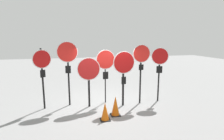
{
  "coord_description": "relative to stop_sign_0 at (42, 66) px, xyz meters",
  "views": [
    {
      "loc": [
        -1.36,
        -7.37,
        2.91
      ],
      "look_at": [
        0.33,
        0.0,
        1.55
      ],
      "focal_mm": 28.0,
      "sensor_mm": 36.0,
      "label": 1
    }
  ],
  "objects": [
    {
      "name": "traffic_cone_0",
      "position": [
        2.28,
        -1.58,
        -1.48
      ],
      "size": [
        0.36,
        0.36,
        0.66
      ],
      "color": "black",
      "rests_on": "ground"
    },
    {
      "name": "stop_sign_5",
      "position": [
        4.13,
        -0.32,
        0.13
      ],
      "size": [
        0.79,
        0.14,
        2.67
      ],
      "rotation": [
        0.0,
        0.0,
        -0.04
      ],
      "color": "black",
      "rests_on": "ground"
    },
    {
      "name": "stop_sign_0",
      "position": [
        0.0,
        0.0,
        0.0
      ],
      "size": [
        0.68,
        0.38,
        2.53
      ],
      "rotation": [
        0.0,
        0.0,
        0.5
      ],
      "color": "black",
      "rests_on": "ground"
    },
    {
      "name": "ground_plane",
      "position": [
        2.55,
        -0.04,
        -1.8
      ],
      "size": [
        40.0,
        40.0,
        0.0
      ],
      "primitive_type": "plane",
      "color": "gray"
    },
    {
      "name": "stop_sign_3",
      "position": [
        2.63,
        0.12,
        0.04
      ],
      "size": [
        0.86,
        0.16,
        2.44
      ],
      "rotation": [
        0.0,
        0.0,
        0.13
      ],
      "color": "black",
      "rests_on": "ground"
    },
    {
      "name": "stop_sign_2",
      "position": [
        1.85,
        -0.21,
        -0.31
      ],
      "size": [
        0.96,
        0.14,
        2.15
      ],
      "rotation": [
        0.0,
        0.0,
        0.01
      ],
      "color": "black",
      "rests_on": "ground"
    },
    {
      "name": "traffic_cone_1",
      "position": [
        2.74,
        -1.27,
        -1.43
      ],
      "size": [
        0.37,
        0.37,
        0.76
      ],
      "color": "black",
      "rests_on": "ground"
    },
    {
      "name": "stop_sign_4",
      "position": [
        3.31,
        -0.42,
        -0.15
      ],
      "size": [
        0.95,
        0.18,
        2.4
      ],
      "rotation": [
        0.0,
        0.0,
        0.08
      ],
      "color": "black",
      "rests_on": "ground"
    },
    {
      "name": "stop_sign_1",
      "position": [
        1.01,
        0.17,
        0.24
      ],
      "size": [
        0.88,
        0.16,
        2.8
      ],
      "rotation": [
        0.0,
        0.0,
        -0.09
      ],
      "color": "black",
      "rests_on": "ground"
    },
    {
      "name": "stop_sign_6",
      "position": [
        5.07,
        -0.22,
        0.02
      ],
      "size": [
        0.74,
        0.27,
        2.52
      ],
      "rotation": [
        0.0,
        0.0,
        -0.32
      ],
      "color": "black",
      "rests_on": "ground"
    }
  ]
}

